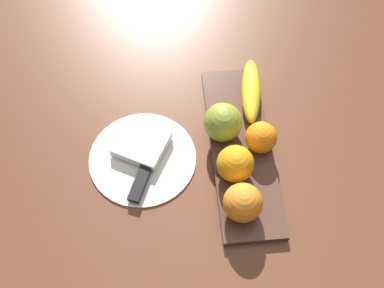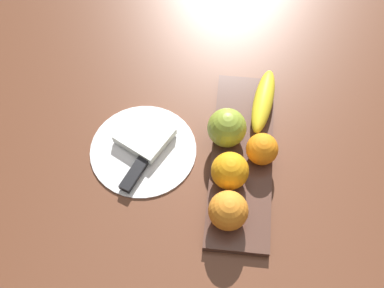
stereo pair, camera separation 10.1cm
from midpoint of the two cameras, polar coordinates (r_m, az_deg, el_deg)
ground_plane at (r=1.06m, az=4.93°, el=-0.88°), size 2.40×2.40×0.00m
fruit_tray at (r=1.05m, az=2.94°, el=-0.86°), size 0.41×0.13×0.02m
apple at (r=1.02m, az=0.76°, el=2.27°), size 0.08×0.08×0.08m
banana at (r=1.10m, az=4.32°, el=5.94°), size 0.17×0.07×0.04m
orange_near_apple at (r=0.94m, az=2.78°, el=-7.01°), size 0.08×0.08×0.08m
orange_near_banana at (r=0.98m, az=2.07°, el=-2.54°), size 0.08×0.08×0.08m
orange_center at (r=1.02m, az=4.95°, el=0.71°), size 0.07×0.07×0.07m
dinner_plate at (r=1.05m, az=-8.43°, el=-1.87°), size 0.23×0.23×0.01m
folded_napkin at (r=1.05m, az=-8.55°, el=-0.17°), size 0.13×0.13×0.02m
knife at (r=1.02m, az=-8.45°, el=-3.84°), size 0.18×0.09×0.01m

